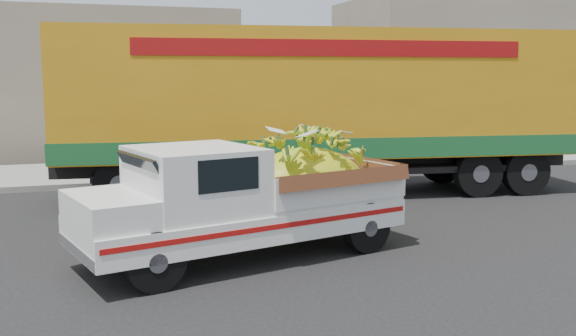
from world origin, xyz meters
name	(u,v)px	position (x,y,z in m)	size (l,w,h in m)	color
ground	(345,239)	(0.00, 0.00, 0.00)	(100.00, 100.00, 0.00)	black
curb	(250,177)	(0.00, 6.54, 0.07)	(60.00, 0.25, 0.15)	gray
sidewalk	(233,167)	(0.00, 8.64, 0.07)	(60.00, 4.00, 0.14)	gray
building_right	(497,71)	(14.00, 15.54, 3.00)	(14.00, 6.00, 6.00)	gray
pickup_truck	(264,195)	(-1.56, -0.49, 0.94)	(5.29, 3.04, 1.75)	black
semi_trailer	(322,104)	(1.10, 4.09, 2.12)	(12.04, 3.93, 3.80)	black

